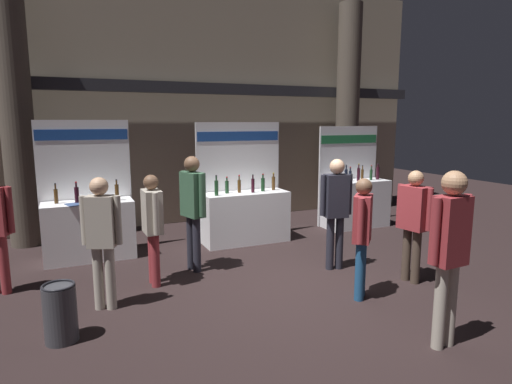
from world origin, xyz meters
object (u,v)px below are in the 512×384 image
exhibitor_booth_0 (89,224)px  visitor_3 (102,234)px  exhibitor_booth_2 (355,200)px  visitor_8 (362,229)px  visitor_0 (152,220)px  visitor_5 (336,205)px  exhibitor_booth_1 (245,212)px  visitor_4 (414,216)px  visitor_2 (193,203)px  visitor_7 (450,244)px  trash_bin (60,313)px

exhibitor_booth_0 → visitor_3: (0.05, -2.22, 0.37)m
exhibitor_booth_2 → visitor_8: 4.03m
visitor_0 → visitor_8: (2.40, -1.59, -0.01)m
exhibitor_booth_2 → visitor_5: (-2.01, -2.17, 0.44)m
exhibitor_booth_1 → visitor_3: 3.48m
visitor_3 → exhibitor_booth_2: bearing=-135.1°
exhibitor_booth_2 → visitor_8: (-2.34, -3.26, 0.34)m
visitor_4 → visitor_8: size_ratio=1.02×
exhibitor_booth_0 → visitor_3: 2.25m
visitor_2 → visitor_5: (2.05, -0.84, -0.04)m
exhibitor_booth_1 → visitor_4: size_ratio=1.41×
visitor_5 → visitor_4: bearing=139.2°
visitor_4 → visitor_7: (-1.03, -1.55, 0.12)m
trash_bin → exhibitor_booth_0: bearing=81.0°
exhibitor_booth_1 → visitor_7: (0.37, -4.49, 0.51)m
exhibitor_booth_2 → visitor_3: bearing=-157.7°
visitor_4 → exhibitor_booth_1: bearing=-163.8°
exhibitor_booth_1 → visitor_8: bearing=-83.5°
exhibitor_booth_2 → visitor_0: exhibitor_booth_2 is taller
visitor_4 → visitor_8: (-1.04, -0.18, -0.04)m
exhibitor_booth_2 → trash_bin: 6.64m
visitor_2 → visitor_3: size_ratio=1.08×
exhibitor_booth_2 → visitor_5: bearing=-132.7°
visitor_0 → visitor_8: visitor_8 is taller
visitor_7 → visitor_4: bearing=53.3°
visitor_3 → visitor_7: size_ratio=0.90×
exhibitor_booth_1 → visitor_5: 2.19m
exhibitor_booth_1 → visitor_8: size_ratio=1.43×
exhibitor_booth_1 → visitor_0: exhibitor_booth_1 is taller
exhibitor_booth_2 → exhibitor_booth_1: bearing=-177.0°
trash_bin → visitor_4: bearing=-2.3°
exhibitor_booth_1 → visitor_2: bearing=-138.9°
visitor_2 → visitor_8: size_ratio=1.12×
exhibitor_booth_0 → visitor_0: size_ratio=1.47×
exhibitor_booth_0 → visitor_0: (0.77, -1.66, 0.35)m
visitor_4 → visitor_5: bearing=-151.7°
visitor_3 → visitor_0: bearing=-119.3°
visitor_3 → visitor_8: bearing=-175.6°
exhibitor_booth_1 → visitor_2: 1.86m
visitor_8 → visitor_7: bearing=44.3°
visitor_4 → visitor_3: bearing=-110.7°
exhibitor_booth_1 → visitor_3: exhibitor_booth_1 is taller
visitor_8 → exhibitor_booth_1: bearing=-129.5°
visitor_4 → visitor_8: 1.06m
exhibitor_booth_2 → visitor_0: (-4.74, -1.68, 0.34)m
visitor_3 → visitor_8: visitor_3 is taller
exhibitor_booth_0 → visitor_8: (3.16, -3.25, 0.34)m
trash_bin → visitor_8: visitor_8 is taller
exhibitor_booth_2 → visitor_5: exhibitor_booth_2 is taller
visitor_7 → exhibitor_booth_1: bearing=91.5°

